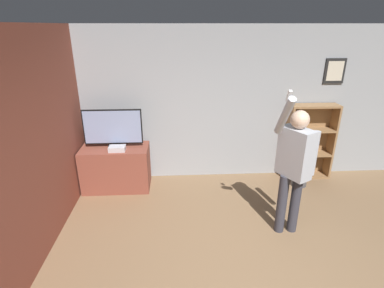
{
  "coord_description": "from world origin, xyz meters",
  "views": [
    {
      "loc": [
        -0.77,
        -2.01,
        2.67
      ],
      "look_at": [
        -0.55,
        1.97,
        1.09
      ],
      "focal_mm": 28.0,
      "sensor_mm": 36.0,
      "label": 1
    }
  ],
  "objects_px": {
    "game_console": "(117,149)",
    "bookshelf": "(304,143)",
    "person": "(294,162)",
    "television": "(113,128)",
    "waste_bin": "(299,176)"
  },
  "relations": [
    {
      "from": "game_console",
      "to": "bookshelf",
      "type": "xyz_separation_m",
      "value": [
        3.31,
        0.37,
        -0.11
      ]
    },
    {
      "from": "game_console",
      "to": "person",
      "type": "bearing_deg",
      "value": -26.3
    },
    {
      "from": "game_console",
      "to": "bookshelf",
      "type": "height_order",
      "value": "bookshelf"
    },
    {
      "from": "television",
      "to": "game_console",
      "type": "bearing_deg",
      "value": -67.82
    },
    {
      "from": "bookshelf",
      "to": "waste_bin",
      "type": "xyz_separation_m",
      "value": [
        -0.16,
        -0.34,
        -0.51
      ]
    },
    {
      "from": "waste_bin",
      "to": "television",
      "type": "bearing_deg",
      "value": 177.16
    },
    {
      "from": "bookshelf",
      "to": "television",
      "type": "bearing_deg",
      "value": -176.94
    },
    {
      "from": "television",
      "to": "person",
      "type": "bearing_deg",
      "value": -28.94
    },
    {
      "from": "game_console",
      "to": "bookshelf",
      "type": "relative_size",
      "value": 0.19
    },
    {
      "from": "game_console",
      "to": "waste_bin",
      "type": "relative_size",
      "value": 0.76
    },
    {
      "from": "bookshelf",
      "to": "person",
      "type": "bearing_deg",
      "value": -118.05
    },
    {
      "from": "bookshelf",
      "to": "game_console",
      "type": "bearing_deg",
      "value": -173.66
    },
    {
      "from": "television",
      "to": "waste_bin",
      "type": "relative_size",
      "value": 2.75
    },
    {
      "from": "television",
      "to": "game_console",
      "type": "relative_size",
      "value": 3.61
    },
    {
      "from": "television",
      "to": "game_console",
      "type": "distance_m",
      "value": 0.36
    }
  ]
}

